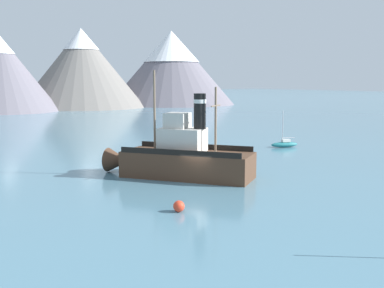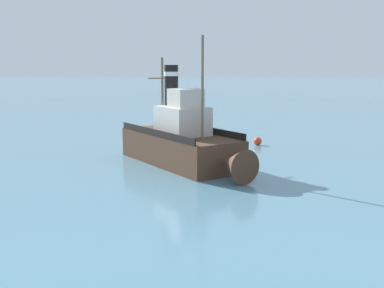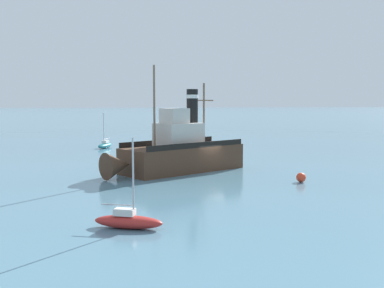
# 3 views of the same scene
# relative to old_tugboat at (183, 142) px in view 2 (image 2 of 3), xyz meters

# --- Properties ---
(ground_plane) EXTENTS (600.00, 600.00, 0.00)m
(ground_plane) POSITION_rel_old_tugboat_xyz_m (-0.29, -3.07, -1.83)
(ground_plane) COLOR teal
(old_tugboat) EXTENTS (10.67, 13.92, 9.90)m
(old_tugboat) POSITION_rel_old_tugboat_xyz_m (0.00, 0.00, 0.00)
(old_tugboat) COLOR #4C3323
(old_tugboat) RESTS_ON ground
(sailboat_green) EXTENTS (3.45, 3.48, 4.90)m
(sailboat_green) POSITION_rel_old_tugboat_xyz_m (-0.55, -25.23, -1.40)
(sailboat_green) COLOR #286B3D
(sailboat_green) RESTS_ON ground
(mooring_buoy) EXTENTS (0.79, 0.79, 0.79)m
(mooring_buoy) POSITION_rel_old_tugboat_xyz_m (-7.04, -9.57, -1.43)
(mooring_buoy) COLOR red
(mooring_buoy) RESTS_ON ground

